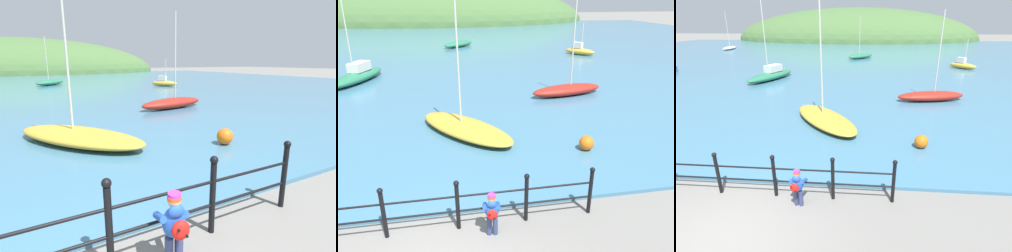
# 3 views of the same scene
# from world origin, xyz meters

# --- Properties ---
(ground_plane) EXTENTS (200.00, 200.00, 0.00)m
(ground_plane) POSITION_xyz_m (0.00, 0.00, 0.00)
(ground_plane) COLOR slate
(water) EXTENTS (80.00, 60.00, 0.10)m
(water) POSITION_xyz_m (0.00, 32.00, 0.05)
(water) COLOR teal
(water) RESTS_ON ground
(far_hillside) EXTENTS (59.32, 32.62, 15.11)m
(far_hillside) POSITION_xyz_m (0.00, 65.87, 0.00)
(far_hillside) COLOR #476B38
(far_hillside) RESTS_ON ground
(iron_railing) EXTENTS (7.76, 0.12, 1.21)m
(iron_railing) POSITION_xyz_m (-0.11, 1.50, 0.64)
(iron_railing) COLOR black
(iron_railing) RESTS_ON ground
(child_in_coat) EXTENTS (0.41, 0.55, 1.00)m
(child_in_coat) POSITION_xyz_m (1.35, 1.15, 0.61)
(child_in_coat) COLOR navy
(child_in_coat) RESTS_ON ground
(boat_red_dinghy) EXTENTS (2.98, 5.11, 6.03)m
(boat_red_dinghy) POSITION_xyz_m (-4.48, 15.71, 0.47)
(boat_red_dinghy) COLOR #287551
(boat_red_dinghy) RESTS_ON water
(boat_nearest_quay) EXTENTS (3.96, 4.58, 5.42)m
(boat_nearest_quay) POSITION_xyz_m (1.18, 6.67, 0.34)
(boat_nearest_quay) COLOR gold
(boat_nearest_quay) RESTS_ON water
(boat_white_sailboat) EXTENTS (3.60, 3.78, 4.86)m
(boat_white_sailboat) POSITION_xyz_m (2.11, 28.97, 0.40)
(boat_white_sailboat) COLOR #287551
(boat_white_sailboat) RESTS_ON water
(boat_far_left) EXTENTS (2.10, 4.97, 5.72)m
(boat_far_left) POSITION_xyz_m (-19.66, 38.79, 0.34)
(boat_far_left) COLOR silver
(boat_far_left) RESTS_ON water
(boat_mid_harbor) EXTENTS (2.44, 2.56, 2.69)m
(boat_mid_harbor) POSITION_xyz_m (12.11, 22.32, 0.45)
(boat_mid_harbor) COLOR gold
(boat_mid_harbor) RESTS_ON water
(boat_blue_hull) EXTENTS (4.02, 1.87, 4.80)m
(boat_blue_hull) POSITION_xyz_m (6.63, 10.74, 0.39)
(boat_blue_hull) COLOR maroon
(boat_blue_hull) RESTS_ON water
(mooring_buoy) EXTENTS (0.48, 0.48, 0.48)m
(mooring_buoy) POSITION_xyz_m (4.97, 4.53, 0.34)
(mooring_buoy) COLOR orange
(mooring_buoy) RESTS_ON water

